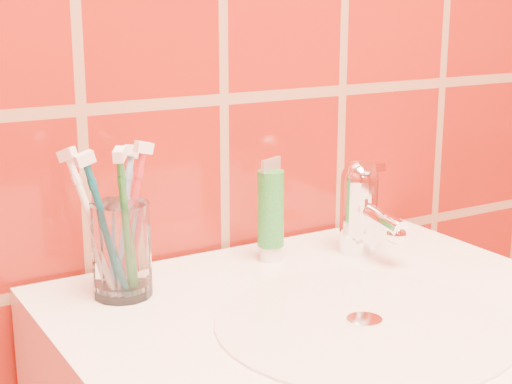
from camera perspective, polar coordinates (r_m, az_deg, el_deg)
glass_tumbler at (r=0.86m, az=-9.77°, el=-4.17°), size 0.07×0.07×0.10m
toothpaste_tube at (r=0.95m, az=1.08°, el=-1.55°), size 0.04×0.03×0.13m
faucet at (r=0.99m, az=7.67°, el=-0.86°), size 0.05×0.11×0.12m
toothbrush_0 at (r=0.86m, az=-9.06°, el=-1.90°), size 0.08×0.07×0.17m
toothbrush_1 at (r=0.83m, az=-9.47°, el=-2.38°), size 0.07×0.09×0.18m
toothbrush_2 at (r=0.83m, az=-10.82°, el=-2.60°), size 0.08×0.07×0.17m
toothbrush_3 at (r=0.86m, az=-11.77°, el=-2.30°), size 0.12×0.14×0.18m
toothbrush_4 at (r=0.88m, az=-9.60°, el=-2.00°), size 0.14×0.14×0.18m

